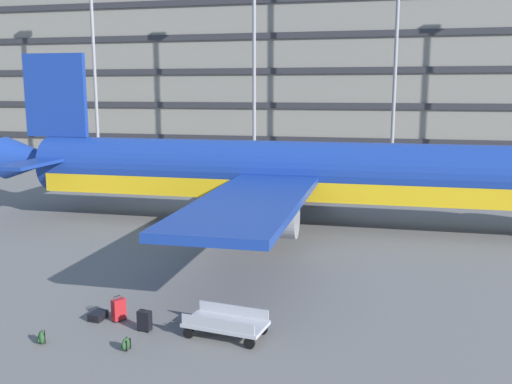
# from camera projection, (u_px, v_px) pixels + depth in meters

# --- Properties ---
(ground_plane) EXTENTS (600.00, 600.00, 0.00)m
(ground_plane) POSITION_uv_depth(u_px,v_px,m) (259.00, 224.00, 33.32)
(ground_plane) COLOR slate
(terminal_structure) EXTENTS (142.04, 18.76, 19.91)m
(terminal_structure) POSITION_uv_depth(u_px,v_px,m) (334.00, 73.00, 73.69)
(terminal_structure) COLOR gray
(terminal_structure) RESTS_ON ground_plane
(airliner) EXTENTS (37.64, 30.39, 9.99)m
(airliner) POSITION_uv_depth(u_px,v_px,m) (294.00, 173.00, 32.77)
(airliner) COLOR navy
(airliner) RESTS_ON ground_plane
(light_mast_left) EXTENTS (1.80, 0.50, 22.62)m
(light_mast_left) POSITION_uv_depth(u_px,v_px,m) (93.00, 41.00, 62.24)
(light_mast_left) COLOR gray
(light_mast_left) RESTS_ON ground_plane
(light_mast_center_left) EXTENTS (1.80, 0.50, 22.06)m
(light_mast_center_left) POSITION_uv_depth(u_px,v_px,m) (254.00, 41.00, 58.26)
(light_mast_center_left) COLOR gray
(light_mast_center_left) RESTS_ON ground_plane
(light_mast_center_right) EXTENTS (1.80, 0.50, 26.28)m
(light_mast_center_right) POSITION_uv_depth(u_px,v_px,m) (397.00, 15.00, 54.72)
(light_mast_center_right) COLOR gray
(light_mast_center_right) RESTS_ON ground_plane
(suitcase_scuffed) EXTENTS (0.44, 0.52, 0.87)m
(suitcase_scuffed) POSITION_uv_depth(u_px,v_px,m) (119.00, 309.00, 19.35)
(suitcase_scuffed) COLOR #B21E23
(suitcase_scuffed) RESTS_ON ground_plane
(suitcase_navy) EXTENTS (0.50, 0.68, 0.27)m
(suitcase_navy) POSITION_uv_depth(u_px,v_px,m) (98.00, 316.00, 19.51)
(suitcase_navy) COLOR black
(suitcase_navy) RESTS_ON ground_plane
(suitcase_black) EXTENTS (0.47, 0.31, 0.78)m
(suitcase_black) POSITION_uv_depth(u_px,v_px,m) (145.00, 320.00, 18.54)
(suitcase_black) COLOR black
(suitcase_black) RESTS_ON ground_plane
(backpack_orange) EXTENTS (0.27, 0.39, 0.45)m
(backpack_orange) POSITION_uv_depth(u_px,v_px,m) (126.00, 344.00, 17.18)
(backpack_orange) COLOR #264C26
(backpack_orange) RESTS_ON ground_plane
(backpack_teal) EXTENTS (0.38, 0.42, 0.47)m
(backpack_teal) POSITION_uv_depth(u_px,v_px,m) (41.00, 338.00, 17.63)
(backpack_teal) COLOR #264C26
(backpack_teal) RESTS_ON ground_plane
(baggage_cart) EXTENTS (3.36, 1.66, 0.82)m
(baggage_cart) POSITION_uv_depth(u_px,v_px,m) (226.00, 324.00, 18.13)
(baggage_cart) COLOR #B7B7BC
(baggage_cart) RESTS_ON ground_plane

